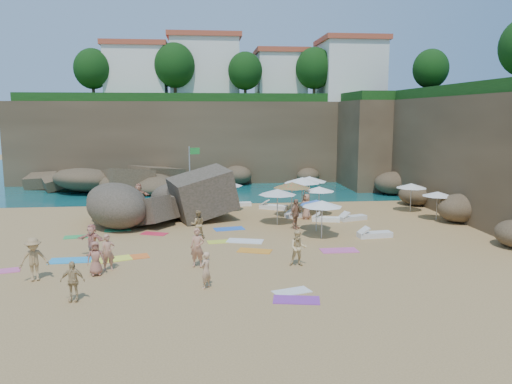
{
  "coord_description": "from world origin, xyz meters",
  "views": [
    {
      "loc": [
        -1.19,
        -27.67,
        6.88
      ],
      "look_at": [
        2.0,
        3.0,
        2.0
      ],
      "focal_mm": 35.0,
      "sensor_mm": 36.0,
      "label": 1
    }
  ],
  "objects": [
    {
      "name": "towel_10",
      "position": [
        1.26,
        -3.41,
        0.01
      ],
      "size": [
        1.86,
        1.33,
        0.03
      ],
      "primitive_type": "cube",
      "rotation": [
        0.0,
        0.0,
        -0.32
      ],
      "color": "orange",
      "rests_on": "ground"
    },
    {
      "name": "towel_0",
      "position": [
        -7.54,
        -4.17,
        0.02
      ],
      "size": [
        1.98,
        1.06,
        0.03
      ],
      "primitive_type": "cube",
      "rotation": [
        0.0,
        0.0,
        0.05
      ],
      "color": "#299BDE",
      "rests_on": "ground"
    },
    {
      "name": "towel_4",
      "position": [
        -5.65,
        -4.21,
        0.02
      ],
      "size": [
        2.03,
        1.49,
        0.03
      ],
      "primitive_type": "cube",
      "rotation": [
        0.0,
        0.0,
        0.35
      ],
      "color": "#F2FF43",
      "rests_on": "ground"
    },
    {
      "name": "person_stand_2",
      "position": [
        -1.61,
        9.75,
        0.91
      ],
      "size": [
        1.09,
        1.24,
        1.82
      ],
      "primitive_type": "imported",
      "rotation": [
        0.0,
        0.0,
        2.21
      ],
      "color": "#F9C78D",
      "rests_on": "ground"
    },
    {
      "name": "person_stand_1",
      "position": [
        -1.61,
        -0.47,
        0.8
      ],
      "size": [
        0.82,
        0.66,
        1.59
      ],
      "primitive_type": "imported",
      "rotation": [
        0.0,
        0.0,
        3.22
      ],
      "color": "tan",
      "rests_on": "ground"
    },
    {
      "name": "parasol_8",
      "position": [
        6.49,
        4.95,
        1.83
      ],
      "size": [
        2.1,
        2.1,
        1.99
      ],
      "color": "silver",
      "rests_on": "ground"
    },
    {
      "name": "person_lie_5",
      "position": [
        2.98,
        -6.06,
        0.3
      ],
      "size": [
        1.01,
        1.71,
        0.61
      ],
      "primitive_type": "imported",
      "rotation": [
        0.0,
        0.0,
        -0.15
      ],
      "color": "#E0BE7F",
      "rests_on": "ground"
    },
    {
      "name": "parasol_11",
      "position": [
        13.79,
        2.73,
        1.73
      ],
      "size": [
        1.99,
        1.99,
        1.88
      ],
      "color": "silver",
      "rests_on": "ground"
    },
    {
      "name": "lounger_0",
      "position": [
        1.4,
        9.06,
        0.13
      ],
      "size": [
        1.76,
        0.68,
        0.27
      ],
      "primitive_type": "cube",
      "rotation": [
        0.0,
        0.0,
        0.06
      ],
      "color": "white",
      "rests_on": "ground"
    },
    {
      "name": "person_stand_0",
      "position": [
        -5.49,
        -5.81,
        0.81
      ],
      "size": [
        0.69,
        0.56,
        1.63
      ],
      "primitive_type": "imported",
      "rotation": [
        0.0,
        0.0,
        0.32
      ],
      "color": "tan",
      "rests_on": "ground"
    },
    {
      "name": "person_lie_2",
      "position": [
        -5.88,
        -6.5,
        0.19
      ],
      "size": [
        1.06,
        1.59,
        0.39
      ],
      "primitive_type": "imported",
      "rotation": [
        0.0,
        0.0,
        0.26
      ],
      "color": "#A66653",
      "rests_on": "ground"
    },
    {
      "name": "towel_1",
      "position": [
        -10.16,
        -5.55,
        0.01
      ],
      "size": [
        1.68,
        1.16,
        0.03
      ],
      "primitive_type": "cube",
      "rotation": [
        0.0,
        0.0,
        0.28
      ],
      "color": "#DD5698",
      "rests_on": "ground"
    },
    {
      "name": "person_stand_3",
      "position": [
        4.2,
        1.24,
        0.91
      ],
      "size": [
        1.03,
        1.09,
        1.81
      ],
      "primitive_type": "imported",
      "rotation": [
        0.0,
        0.0,
        0.85
      ],
      "color": "#A57252",
      "rests_on": "ground"
    },
    {
      "name": "lounger_3",
      "position": [
        4.93,
        4.56,
        0.13
      ],
      "size": [
        1.74,
        0.94,
        0.26
      ],
      "primitive_type": "cube",
      "rotation": [
        0.0,
        0.0,
        0.25
      ],
      "color": "silver",
      "rests_on": "ground"
    },
    {
      "name": "person_stand_4",
      "position": [
        5.41,
        3.92,
        0.85
      ],
      "size": [
        0.79,
        0.94,
        1.69
      ],
      "primitive_type": "imported",
      "rotation": [
        0.0,
        0.0,
        -1.07
      ],
      "color": "tan",
      "rests_on": "ground"
    },
    {
      "name": "person_lie_3",
      "position": [
        -6.67,
        -3.53,
        0.21
      ],
      "size": [
        1.96,
        2.02,
        0.42
      ],
      "primitive_type": "imported",
      "rotation": [
        0.0,
        0.0,
        -0.41
      ],
      "color": "tan",
      "rests_on": "ground"
    },
    {
      "name": "person_stand_5",
      "position": [
        -6.06,
        9.38,
        0.88
      ],
      "size": [
        1.67,
        0.63,
        1.76
      ],
      "primitive_type": "imported",
      "rotation": [
        0.0,
        0.0,
        -0.1
      ],
      "color": "tan",
      "rests_on": "ground"
    },
    {
      "name": "flag_pole",
      "position": [
        -2.19,
        10.88,
        2.79
      ],
      "size": [
        0.83,
        0.32,
        4.37
      ],
      "color": "silver",
      "rests_on": "ground"
    },
    {
      "name": "towel_11",
      "position": [
        -6.39,
        1.95,
        0.01
      ],
      "size": [
        1.6,
        0.98,
        0.03
      ],
      "primitive_type": "cube",
      "rotation": [
        0.0,
        0.0,
        0.16
      ],
      "color": "#36BF71",
      "rests_on": "ground"
    },
    {
      "name": "rock_promontory",
      "position": [
        -11.0,
        16.0,
        0.0
      ],
      "size": [
        12.0,
        7.0,
        2.0
      ],
      "primitive_type": null,
      "color": "brown",
      "rests_on": "ground"
    },
    {
      "name": "towel_9",
      "position": [
        5.53,
        -3.79,
        0.02
      ],
      "size": [
        1.86,
        0.95,
        0.03
      ],
      "primitive_type": "cube",
      "rotation": [
        0.0,
        0.0,
        0.01
      ],
      "color": "#DA54A3",
      "rests_on": "ground"
    },
    {
      "name": "parasol_5",
      "position": [
        3.28,
        2.48,
        2.07
      ],
      "size": [
        2.38,
        2.38,
        2.25
      ],
      "color": "silver",
      "rests_on": "ground"
    },
    {
      "name": "towel_7",
      "position": [
        -4.13,
        0.79,
        0.01
      ],
      "size": [
        1.65,
        1.23,
        0.03
      ],
      "primitive_type": "cube",
      "rotation": [
        0.0,
        0.0,
        -0.37
      ],
      "color": "#E22842",
      "rests_on": "ground"
    },
    {
      "name": "towel_2",
      "position": [
        -4.79,
        -3.92,
        0.01
      ],
      "size": [
        1.85,
        1.28,
        0.03
      ],
      "primitive_type": "cube",
      "rotation": [
        0.0,
        0.0,
        0.28
      ],
      "color": "orange",
      "rests_on": "ground"
    },
    {
      "name": "lounger_1",
      "position": [
        3.74,
        7.48,
        0.16
      ],
      "size": [
        2.09,
        1.52,
        0.31
      ],
      "primitive_type": "cube",
      "rotation": [
        0.0,
        0.0,
        -0.48
      ],
      "color": "white",
      "rests_on": "ground"
    },
    {
      "name": "clifftop_trees",
      "position": [
        4.78,
        19.52,
        11.26
      ],
      "size": [
        35.6,
        23.82,
        4.4
      ],
      "color": "#11380F",
      "rests_on": "ground"
    },
    {
      "name": "parasol_4",
      "position": [
        13.24,
        5.59,
        1.85
      ],
      "size": [
        2.14,
        2.14,
        2.02
      ],
      "color": "silver",
      "rests_on": "ground"
    },
    {
      "name": "towel_6",
      "position": [
        2.14,
        -10.23,
        0.02
      ],
      "size": [
        1.85,
        1.17,
        0.03
      ],
      "primitive_type": "cube",
      "rotation": [
        0.0,
        0.0,
        -0.18
      ],
      "color": "purple",
      "rests_on": "ground"
    },
    {
      "name": "towel_13",
      "position": [
        2.12,
        -9.34,
        0.01
      ],
      "size": [
        1.61,
        1.14,
        0.03
      ],
      "primitive_type": "cube",
      "rotation": [
        0.0,
        0.0,
        0.31
      ],
      "color": "silver",
      "rests_on": "ground"
    },
    {
      "name": "parasol_9",
      "position": [
        5.23,
        -1.19,
        1.96
      ],
      "size": [
        2.25,
        2.25,
        2.13
      ],
      "color": "silver",
      "rests_on": "ground"
    },
    {
      "name": "parasol_7",
      "position": [
        5.6,
        6.32,
        2.25
      ],
      "size": [
        2.59,
        2.59,
        2.45
      ],
      "color": "silver",
      "rests_on": "ground"
    },
    {
      "name": "parasol_1",
      "position": [
        6.32,
        7.34,
        2.19
      ],
      "size": [
        2.52,
        2.52,
        2.38
      ],
      "color": "silver",
      "rests_on": "ground"
    },
    {
      "name": "lounger_2",
      "position": [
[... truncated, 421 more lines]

